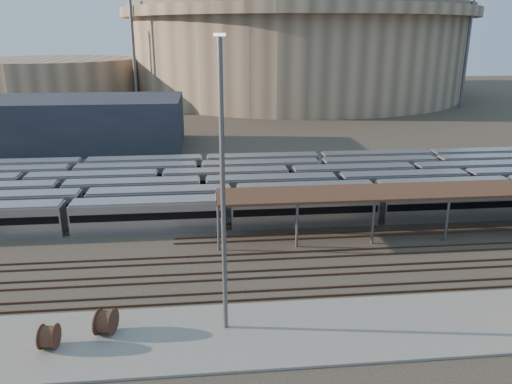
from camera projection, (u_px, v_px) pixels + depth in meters
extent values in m
plane|color=#383026|center=(293.00, 252.00, 53.98)|extent=(420.00, 420.00, 0.00)
cube|color=gray|center=(263.00, 333.00, 39.27)|extent=(50.00, 9.00, 0.20)
cube|color=#B5B6BA|center=(228.00, 213.00, 60.36)|extent=(112.00, 2.90, 3.60)
cube|color=#B5B6BA|center=(234.00, 201.00, 64.43)|extent=(112.00, 2.90, 3.60)
cube|color=#B5B6BA|center=(338.00, 188.00, 69.83)|extent=(112.00, 2.90, 3.60)
cube|color=#B5B6BA|center=(290.00, 181.00, 73.22)|extent=(112.00, 2.90, 3.60)
cube|color=#B5B6BA|center=(321.00, 172.00, 77.73)|extent=(112.00, 2.90, 3.60)
cube|color=#B5B6BA|center=(205.00, 168.00, 79.97)|extent=(112.00, 2.90, 3.60)
cylinder|color=#57575C|center=(218.00, 229.00, 53.67)|extent=(0.30, 0.30, 5.00)
cylinder|color=#57575C|center=(217.00, 212.00, 58.78)|extent=(0.30, 0.30, 5.00)
cylinder|color=#57575C|center=(297.00, 226.00, 54.50)|extent=(0.30, 0.30, 5.00)
cylinder|color=#57575C|center=(289.00, 209.00, 59.61)|extent=(0.30, 0.30, 5.00)
cylinder|color=#57575C|center=(373.00, 223.00, 55.32)|extent=(0.30, 0.30, 5.00)
cylinder|color=#57575C|center=(359.00, 207.00, 60.43)|extent=(0.30, 0.30, 5.00)
cylinder|color=#57575C|center=(447.00, 220.00, 56.14)|extent=(0.30, 0.30, 5.00)
cylinder|color=#57575C|center=(427.00, 204.00, 61.25)|extent=(0.30, 0.30, 5.00)
cylinder|color=#57575C|center=(493.00, 202.00, 62.08)|extent=(0.30, 0.30, 5.00)
cube|color=#3C2018|center=(474.00, 189.00, 58.29)|extent=(60.00, 6.00, 0.30)
cube|color=#4C3323|center=(296.00, 258.00, 52.30)|extent=(170.00, 0.12, 0.18)
cube|color=#4C3323|center=(294.00, 252.00, 53.72)|extent=(170.00, 0.12, 0.18)
cube|color=#4C3323|center=(303.00, 276.00, 48.51)|extent=(170.00, 0.12, 0.18)
cube|color=#4C3323|center=(301.00, 269.00, 49.93)|extent=(170.00, 0.12, 0.18)
cube|color=#4C3323|center=(312.00, 296.00, 44.72)|extent=(170.00, 0.12, 0.18)
cube|color=#4C3323|center=(309.00, 288.00, 46.14)|extent=(170.00, 0.12, 0.18)
cylinder|color=gray|center=(296.00, 56.00, 184.60)|extent=(116.00, 116.00, 28.00)
cylinder|color=gray|center=(297.00, 12.00, 179.83)|extent=(124.00, 124.00, 3.00)
cylinder|color=#6A5B4B|center=(297.00, 5.00, 179.14)|extent=(120.00, 120.00, 1.50)
cylinder|color=gray|center=(54.00, 80.00, 169.13)|extent=(56.00, 56.00, 14.00)
cube|color=#1E232D|center=(77.00, 123.00, 101.15)|extent=(42.00, 20.00, 10.00)
cylinder|color=#57575C|center=(133.00, 48.00, 149.69)|extent=(1.00, 1.00, 36.00)
cylinder|color=#57575C|center=(467.00, 48.00, 149.83)|extent=(1.00, 1.00, 36.00)
cylinder|color=#57575C|center=(201.00, 44.00, 198.95)|extent=(1.00, 1.00, 36.00)
cylinder|color=brown|center=(106.00, 322.00, 38.79)|extent=(1.61, 2.27, 2.06)
cylinder|color=brown|center=(49.00, 336.00, 37.06)|extent=(1.22, 1.98, 1.89)
cylinder|color=#57575C|center=(223.00, 195.00, 36.49)|extent=(0.36, 0.36, 22.26)
cube|color=#FFF2CC|center=(219.00, 35.00, 33.04)|extent=(0.82, 0.35, 0.20)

